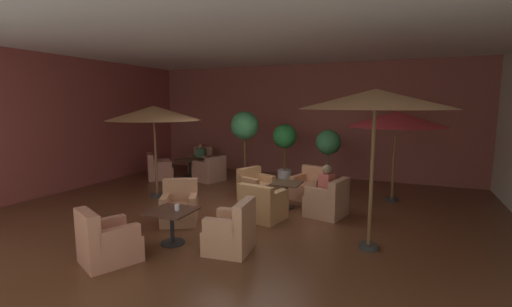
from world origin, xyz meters
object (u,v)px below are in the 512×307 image
at_px(armchair_front_left_north, 107,243).
at_px(cafe_table_mid_center, 189,163).
at_px(patio_umbrella_near_wall, 396,119).
at_px(armchair_mid_center_east, 159,170).
at_px(patio_umbrella_center_beige, 375,100).
at_px(potted_tree_left_corner, 245,130).
at_px(iced_drink_cup, 177,207).
at_px(cafe_table_front_right, 287,189).
at_px(armchair_front_right_south, 328,202).
at_px(potted_tree_mid_right, 285,143).
at_px(armchair_front_left_east, 232,233).
at_px(armchair_front_right_east, 262,206).
at_px(patron_blue_shirt, 201,153).
at_px(patron_by_window, 327,182).
at_px(cafe_table_front_left, 172,218).
at_px(potted_tree_mid_left, 328,147).
at_px(armchair_front_right_north, 256,188).
at_px(armchair_front_right_west, 311,187).
at_px(armchair_mid_center_north, 201,163).
at_px(patio_umbrella_tall_red, 154,113).
at_px(armchair_mid_center_south, 210,171).
at_px(armchair_front_left_south, 180,208).

distance_m(armchair_front_left_north, cafe_table_mid_center, 6.44).
xyz_separation_m(armchair_front_left_north, patio_umbrella_near_wall, (3.88, 5.48, 1.74)).
height_order(armchair_mid_center_east, patio_umbrella_center_beige, patio_umbrella_center_beige).
distance_m(potted_tree_left_corner, iced_drink_cup, 4.86).
distance_m(cafe_table_front_right, armchair_front_right_south, 1.05).
distance_m(cafe_table_mid_center, potted_tree_mid_right, 3.33).
bearing_deg(armchair_mid_center_east, armchair_front_left_east, -40.65).
xyz_separation_m(patio_umbrella_center_beige, patio_umbrella_near_wall, (0.24, 3.35, -0.43)).
distance_m(patio_umbrella_center_beige, potted_tree_left_corner, 5.40).
distance_m(armchair_front_right_east, potted_tree_mid_right, 3.71).
distance_m(cafe_table_mid_center, patron_blue_shirt, 0.98).
relative_size(patron_blue_shirt, patron_by_window, 0.90).
bearing_deg(armchair_front_right_east, armchair_front_left_north, -116.76).
distance_m(patio_umbrella_center_beige, patio_umbrella_near_wall, 3.38).
xyz_separation_m(patio_umbrella_near_wall, potted_tree_left_corner, (-4.21, 0.21, -0.39)).
xyz_separation_m(cafe_table_front_left, potted_tree_mid_left, (1.60, 5.28, 0.74)).
bearing_deg(armchair_front_right_north, armchair_front_right_south, -17.74).
bearing_deg(cafe_table_front_right, armchair_front_right_west, 72.30).
distance_m(armchair_mid_center_north, patio_umbrella_near_wall, 6.92).
distance_m(armchair_front_right_south, armchair_mid_center_north, 6.25).
relative_size(cafe_table_front_right, armchair_front_right_north, 0.68).
distance_m(patio_umbrella_tall_red, iced_drink_cup, 3.71).
bearing_deg(armchair_mid_center_north, patio_umbrella_near_wall, -12.43).
bearing_deg(potted_tree_mid_right, cafe_table_mid_center, -172.61).
xyz_separation_m(armchair_mid_center_east, potted_tree_mid_right, (3.95, 1.10, 0.94)).
bearing_deg(iced_drink_cup, armchair_mid_center_south, 114.49).
bearing_deg(potted_tree_mid_right, armchair_mid_center_south, -162.89).
bearing_deg(armchair_front_right_south, potted_tree_mid_right, 125.00).
height_order(cafe_table_front_right, patron_by_window, patron_by_window).
bearing_deg(armchair_front_left_north, iced_drink_cup, 60.97).
xyz_separation_m(cafe_table_front_right, armchair_front_right_east, (-0.20, -1.02, -0.15)).
bearing_deg(patron_by_window, armchair_mid_center_east, 164.34).
xyz_separation_m(armchair_mid_center_east, iced_drink_cup, (3.80, -4.23, 0.35)).
relative_size(armchair_front_left_north, armchair_mid_center_south, 1.05).
bearing_deg(patio_umbrella_tall_red, armchair_front_right_south, 2.40).
bearing_deg(potted_tree_mid_left, patio_umbrella_tall_red, -143.64).
bearing_deg(armchair_front_right_west, armchair_front_right_north, -154.66).
xyz_separation_m(armchair_front_right_south, patio_umbrella_center_beige, (1.01, -1.47, 2.17)).
xyz_separation_m(armchair_mid_center_east, patron_by_window, (5.83, -1.64, 0.45)).
relative_size(cafe_table_mid_center, patron_blue_shirt, 1.29).
bearing_deg(patron_blue_shirt, patio_umbrella_near_wall, -12.05).
distance_m(cafe_table_front_right, patio_umbrella_tall_red, 3.88).
height_order(armchair_front_left_south, cafe_table_front_right, armchair_front_left_south).
height_order(armchair_mid_center_east, patron_blue_shirt, patron_blue_shirt).
height_order(armchair_front_right_south, iced_drink_cup, armchair_front_right_south).
height_order(patio_umbrella_tall_red, potted_tree_mid_right, patio_umbrella_tall_red).
bearing_deg(patio_umbrella_tall_red, cafe_table_front_left, -46.47).
bearing_deg(patio_umbrella_near_wall, potted_tree_mid_right, 164.69).
distance_m(armchair_front_right_south, armchair_mid_center_south, 4.65).
height_order(armchair_front_left_north, patron_by_window, patron_by_window).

